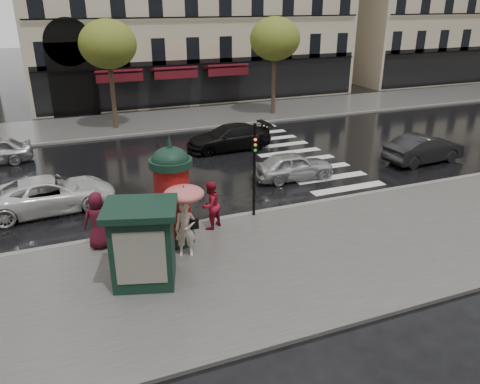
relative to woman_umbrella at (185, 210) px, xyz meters
name	(u,v)px	position (x,y,z in m)	size (l,w,h in m)	color
ground	(261,257)	(2.22, -0.85, -1.70)	(160.00, 160.00, 0.00)	black
near_sidewalk	(268,263)	(2.22, -1.35, -1.64)	(90.00, 7.00, 0.12)	#474744
far_sidewalk	(145,122)	(2.22, 18.15, -1.64)	(90.00, 6.00, 0.12)	#474744
near_kerb	(229,218)	(2.22, 2.15, -1.63)	(90.00, 0.25, 0.14)	slate
far_kerb	(154,133)	(2.22, 15.15, -1.63)	(90.00, 0.25, 0.14)	slate
zebra_crossing	(290,152)	(8.22, 8.75, -1.70)	(3.60, 11.75, 0.01)	silver
tree_far_left	(108,45)	(0.22, 17.15, 3.47)	(3.40, 3.40, 6.64)	#38281C
tree_far_right	(275,39)	(11.22, 17.15, 3.47)	(3.40, 3.40, 6.64)	#38281C
woman_umbrella	(185,210)	(0.00, 0.00, 0.00)	(1.25, 1.25, 2.40)	#F7E1CB
woman_red	(210,205)	(1.32, 1.55, -0.71)	(0.85, 0.66, 1.74)	maroon
man_burgundy	(98,220)	(-2.47, 1.55, -0.62)	(0.94, 0.61, 1.92)	#470E1C
morris_column	(172,192)	(-0.11, 1.04, 0.19)	(1.38, 1.38, 3.70)	black
traffic_light	(255,162)	(3.14, 1.89, 0.56)	(0.26, 0.35, 3.53)	black
newsstand	(143,243)	(-1.50, -1.00, -0.36)	(2.37, 2.16, 2.38)	black
car_silver	(293,166)	(6.48, 5.10, -1.07)	(1.49, 3.70, 1.26)	silver
car_darkgrey	(424,149)	(13.72, 4.79, -1.00)	(1.49, 4.27, 1.41)	black
car_white	(51,194)	(-3.85, 5.55, -1.04)	(2.21, 4.79, 1.33)	silver
car_black	(229,137)	(5.35, 10.48, -1.03)	(1.90, 4.66, 1.35)	black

